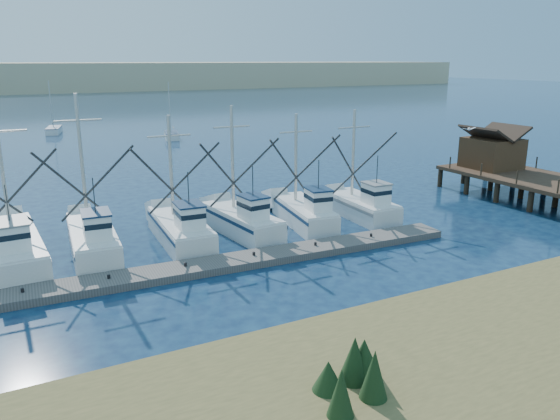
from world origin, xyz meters
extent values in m
plane|color=#0D1C3A|center=(0.00, 0.00, 0.00)|extent=(500.00, 500.00, 0.00)
cube|color=#4C422D|center=(-8.00, -10.00, 0.80)|extent=(40.00, 10.00, 1.60)
cube|color=#5D5753|center=(-7.56, 5.49, 0.21)|extent=(31.57, 3.38, 0.42)
cylinder|color=black|center=(21.50, 5.00, 0.85)|extent=(0.44, 0.44, 1.70)
cube|color=#4C331E|center=(21.50, 12.00, 3.30)|extent=(4.00, 4.00, 2.60)
cube|color=tan|center=(0.00, 210.00, 5.00)|extent=(360.00, 60.00, 10.00)
cube|color=white|center=(-16.68, 11.64, 0.77)|extent=(3.24, 9.71, 1.53)
cube|color=white|center=(-16.68, 9.18, 2.28)|extent=(1.73, 2.41, 1.50)
cylinder|color=#B7B2A8|center=(-16.68, 13.27, 5.12)|extent=(0.22, 0.22, 7.18)
cube|color=white|center=(-12.45, 10.92, 0.78)|extent=(2.99, 8.32, 1.56)
cube|color=white|center=(-12.45, 8.83, 2.31)|extent=(1.54, 2.09, 1.50)
cylinder|color=#B7B2A8|center=(-12.45, 12.32, 5.44)|extent=(0.22, 0.22, 7.77)
cube|color=white|center=(-7.16, 10.80, 0.70)|extent=(2.97, 8.04, 1.39)
cube|color=white|center=(-7.16, 8.77, 2.14)|extent=(1.57, 2.01, 1.50)
cylinder|color=#B7B2A8|center=(-7.16, 12.15, 4.63)|extent=(0.22, 0.22, 6.48)
cube|color=white|center=(-3.06, 10.54, 0.72)|extent=(3.09, 7.60, 1.44)
cube|color=white|center=(-3.06, 8.65, 2.19)|extent=(1.53, 1.94, 1.50)
cylinder|color=#B7B2A8|center=(-3.06, 11.80, 4.89)|extent=(0.22, 0.22, 6.89)
cube|color=white|center=(1.66, 10.43, 0.70)|extent=(3.35, 7.44, 1.39)
cube|color=white|center=(1.66, 8.59, 2.14)|extent=(1.58, 1.93, 1.50)
cylinder|color=#B7B2A8|center=(1.66, 11.65, 4.50)|extent=(0.22, 0.22, 6.21)
cube|color=white|center=(6.36, 10.25, 0.65)|extent=(2.74, 6.91, 1.30)
cube|color=white|center=(6.36, 8.51, 2.05)|extent=(1.51, 1.72, 1.50)
cylinder|color=#B7B2A8|center=(6.36, 11.42, 4.51)|extent=(0.22, 0.22, 6.41)
cube|color=white|center=(6.05, 56.61, 0.45)|extent=(2.90, 5.48, 0.90)
cylinder|color=#B7B2A8|center=(6.05, 56.91, 4.50)|extent=(0.12, 0.12, 7.20)
cube|color=white|center=(-8.53, 71.01, 0.45)|extent=(3.07, 5.99, 0.90)
cylinder|color=#B7B2A8|center=(-8.53, 71.31, 4.50)|extent=(0.12, 0.12, 7.20)
sphere|color=white|center=(12.34, 6.21, 6.55)|extent=(0.21, 0.21, 0.21)
cube|color=white|center=(12.02, 6.21, 6.57)|extent=(0.52, 0.13, 0.14)
cube|color=white|center=(12.66, 6.21, 6.57)|extent=(0.52, 0.13, 0.14)
camera|label=1|loc=(-16.79, -21.23, 11.18)|focal=35.00mm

